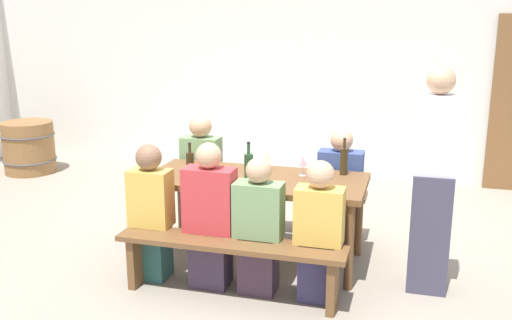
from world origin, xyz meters
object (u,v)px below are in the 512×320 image
seated_guest_far_1 (340,191)px  wine_glass_2 (248,158)px  wine_glass_0 (267,157)px  seated_guest_far_0 (202,175)px  seated_guest_near_3 (319,234)px  bench_far (276,197)px  wine_glass_1 (303,162)px  standing_host (433,186)px  seated_guest_near_2 (259,230)px  wine_bottle_2 (190,164)px  seated_guest_near_0 (151,215)px  tasting_table (256,186)px  wine_bottle_0 (344,161)px  seated_guest_near_1 (210,220)px  bench_near (230,254)px  wine_barrel (29,147)px  wine_bottle_1 (249,167)px

seated_guest_far_1 → wine_glass_2: bearing=-63.6°
wine_glass_0 → seated_guest_far_0: 0.84m
seated_guest_near_3 → seated_guest_far_1: seated_guest_far_1 is taller
wine_glass_2 → bench_far: bearing=76.7°
wine_glass_1 → standing_host: standing_host is taller
seated_guest_near_2 → wine_bottle_2: bearing=58.8°
seated_guest_near_0 → standing_host: bearing=-79.8°
wine_bottle_2 → seated_guest_near_0: size_ratio=0.26×
tasting_table → wine_bottle_2: size_ratio=6.34×
seated_guest_near_2 → wine_glass_0: bearing=10.3°
seated_guest_near_2 → wine_bottle_0: bearing=-31.8°
wine_bottle_0 → wine_glass_1: 0.36m
wine_bottle_2 → seated_guest_near_1: bearing=-52.8°
tasting_table → bench_near: bearing=-90.0°
bench_far → wine_barrel: bearing=161.5°
tasting_table → bench_near: size_ratio=1.06×
wine_bottle_1 → seated_guest_near_0: 0.87m
bench_far → seated_guest_near_2: (0.18, -1.27, 0.15)m
seated_guest_far_1 → seated_guest_near_3: bearing=-0.1°
tasting_table → wine_glass_0: size_ratio=12.13×
bench_far → seated_guest_near_0: bearing=-119.2°
bench_near → seated_guest_near_2: seated_guest_near_2 is taller
wine_bottle_2 → standing_host: size_ratio=0.17×
wine_bottle_2 → seated_guest_near_3: size_ratio=0.27×
wine_bottle_2 → wine_barrel: (-3.20, 2.08, -0.51)m
wine_bottle_2 → seated_guest_far_0: seated_guest_far_0 is taller
wine_glass_1 → seated_guest_far_1: size_ratio=0.16×
wine_bottle_0 → seated_guest_far_1: size_ratio=0.29×
tasting_table → seated_guest_near_1: seated_guest_near_1 is taller
seated_guest_near_1 → seated_guest_near_2: bearing=-90.0°
wine_barrel → wine_glass_1: bearing=-23.7°
bench_far → wine_bottle_2: bearing=-123.3°
seated_guest_near_3 → seated_guest_far_0: (-1.35, 1.12, 0.05)m
seated_guest_near_0 → seated_guest_near_3: 1.35m
seated_guest_near_0 → seated_guest_near_1: size_ratio=0.96×
tasting_table → wine_glass_1: 0.45m
bench_near → seated_guest_far_1: size_ratio=1.60×
wine_glass_2 → seated_guest_far_1: 0.93m
bench_near → standing_host: size_ratio=1.01×
tasting_table → seated_guest_near_0: size_ratio=1.66×
wine_bottle_0 → wine_bottle_2: 1.31m
bench_far → wine_bottle_1: wine_bottle_1 is taller
seated_guest_near_0 → seated_guest_far_1: seated_guest_near_0 is taller
seated_guest_near_2 → seated_guest_near_3: bearing=-90.0°
tasting_table → wine_bottle_1: size_ratio=5.44×
bench_near → wine_bottle_1: wine_bottle_1 is taller
bench_near → wine_barrel: (-3.75, 2.67, -0.00)m
seated_guest_near_1 → wine_glass_0: bearing=-15.6°
wine_barrel → wine_bottle_2: bearing=-33.1°
bench_far → seated_guest_far_0: 0.76m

